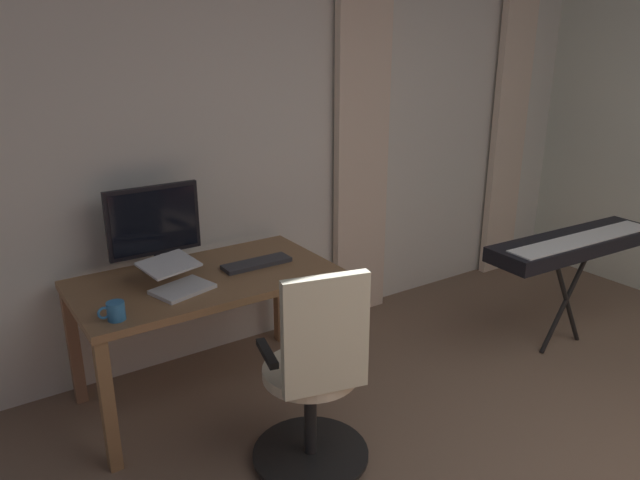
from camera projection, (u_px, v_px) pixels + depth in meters
back_room_partition at (319, 123)px, 3.98m from camera, size 4.86×0.10×2.78m
curtain_left_panel at (509, 123)px, 4.88m from camera, size 0.35×0.06×2.54m
curtain_right_panel at (362, 140)px, 4.08m from camera, size 0.42×0.06×2.54m
desk at (206, 291)px, 3.24m from camera, size 1.37×0.75×0.72m
office_chair at (315, 383)px, 2.69m from camera, size 0.56×0.56×1.04m
computer_monitor at (154, 224)px, 3.24m from camera, size 0.51×0.18×0.47m
computer_keyboard at (257, 263)px, 3.36m from camera, size 0.40×0.12×0.02m
laptop at (178, 280)px, 3.04m from camera, size 0.35×0.37×0.14m
mug_coffee at (115, 311)px, 2.71m from camera, size 0.12×0.08×0.09m
piano_keyboard at (575, 246)px, 3.73m from camera, size 1.27×0.38×0.77m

